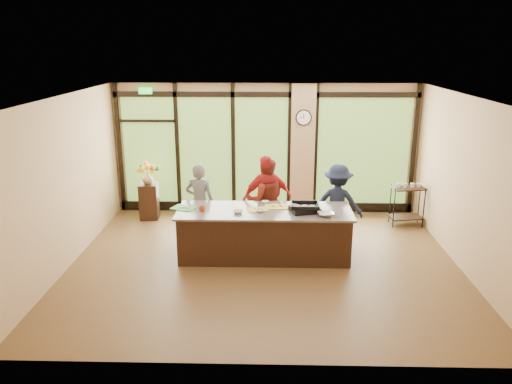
# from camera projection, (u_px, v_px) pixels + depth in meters

# --- Properties ---
(floor) EXTENTS (7.00, 7.00, 0.00)m
(floor) POSITION_uv_depth(u_px,v_px,m) (264.00, 263.00, 9.11)
(floor) COLOR brown
(floor) RESTS_ON ground
(ceiling) EXTENTS (7.00, 7.00, 0.00)m
(ceiling) POSITION_uv_depth(u_px,v_px,m) (265.00, 97.00, 8.25)
(ceiling) COLOR white
(ceiling) RESTS_ON back_wall
(back_wall) EXTENTS (7.00, 0.00, 7.00)m
(back_wall) POSITION_uv_depth(u_px,v_px,m) (266.00, 149.00, 11.55)
(back_wall) COLOR tan
(back_wall) RESTS_ON floor
(left_wall) EXTENTS (0.00, 6.00, 6.00)m
(left_wall) POSITION_uv_depth(u_px,v_px,m) (66.00, 183.00, 8.77)
(left_wall) COLOR tan
(left_wall) RESTS_ON floor
(right_wall) EXTENTS (0.00, 6.00, 6.00)m
(right_wall) POSITION_uv_depth(u_px,v_px,m) (467.00, 185.00, 8.59)
(right_wall) COLOR tan
(right_wall) RESTS_ON floor
(window_wall) EXTENTS (6.90, 0.12, 3.00)m
(window_wall) POSITION_uv_depth(u_px,v_px,m) (273.00, 154.00, 11.53)
(window_wall) COLOR tan
(window_wall) RESTS_ON floor
(island_base) EXTENTS (3.10, 1.00, 0.88)m
(island_base) POSITION_uv_depth(u_px,v_px,m) (264.00, 234.00, 9.27)
(island_base) COLOR black
(island_base) RESTS_ON floor
(countertop) EXTENTS (3.20, 1.10, 0.04)m
(countertop) POSITION_uv_depth(u_px,v_px,m) (264.00, 211.00, 9.14)
(countertop) COLOR #6E635B
(countertop) RESTS_ON island_base
(wall_clock) EXTENTS (0.36, 0.04, 0.36)m
(wall_clock) POSITION_uv_depth(u_px,v_px,m) (304.00, 118.00, 11.19)
(wall_clock) COLOR black
(wall_clock) RESTS_ON window_wall
(cook_left) EXTENTS (0.63, 0.46, 1.60)m
(cook_left) POSITION_uv_depth(u_px,v_px,m) (200.00, 202.00, 9.99)
(cook_left) COLOR slate
(cook_left) RESTS_ON floor
(cook_midleft) EXTENTS (0.90, 0.75, 1.69)m
(cook_midleft) POSITION_uv_depth(u_px,v_px,m) (266.00, 200.00, 9.96)
(cook_midleft) COLOR maroon
(cook_midleft) RESTS_ON floor
(cook_midright) EXTENTS (1.11, 0.75, 1.76)m
(cook_midright) POSITION_uv_depth(u_px,v_px,m) (267.00, 199.00, 9.91)
(cook_midright) COLOR red
(cook_midright) RESTS_ON floor
(cook_right) EXTENTS (1.11, 0.78, 1.58)m
(cook_right) POSITION_uv_depth(u_px,v_px,m) (337.00, 203.00, 9.96)
(cook_right) COLOR #171D33
(cook_right) RESTS_ON floor
(roasting_pan) EXTENTS (0.59, 0.52, 0.09)m
(roasting_pan) POSITION_uv_depth(u_px,v_px,m) (305.00, 209.00, 9.03)
(roasting_pan) COLOR black
(roasting_pan) RESTS_ON countertop
(mixing_bowl) EXTENTS (0.34, 0.34, 0.07)m
(mixing_bowl) POSITION_uv_depth(u_px,v_px,m) (326.00, 214.00, 8.80)
(mixing_bowl) COLOR silver
(mixing_bowl) RESTS_ON countertop
(cutting_board_left) EXTENTS (0.51, 0.45, 0.01)m
(cutting_board_left) POSITION_uv_depth(u_px,v_px,m) (183.00, 208.00, 9.23)
(cutting_board_left) COLOR #338D36
(cutting_board_left) RESTS_ON countertop
(cutting_board_center) EXTENTS (0.42, 0.36, 0.01)m
(cutting_board_center) POSITION_uv_depth(u_px,v_px,m) (258.00, 210.00, 9.14)
(cutting_board_center) COLOR gold
(cutting_board_center) RESTS_ON countertop
(cutting_board_right) EXTENTS (0.44, 0.34, 0.01)m
(cutting_board_right) POSITION_uv_depth(u_px,v_px,m) (276.00, 207.00, 9.30)
(cutting_board_right) COLOR gold
(cutting_board_right) RESTS_ON countertop
(prep_bowl_near) EXTENTS (0.22, 0.22, 0.05)m
(prep_bowl_near) POSITION_uv_depth(u_px,v_px,m) (238.00, 212.00, 8.96)
(prep_bowl_near) COLOR silver
(prep_bowl_near) RESTS_ON countertop
(prep_bowl_mid) EXTENTS (0.17, 0.17, 0.05)m
(prep_bowl_mid) POSITION_uv_depth(u_px,v_px,m) (260.00, 211.00, 9.02)
(prep_bowl_mid) COLOR silver
(prep_bowl_mid) RESTS_ON countertop
(prep_bowl_far) EXTENTS (0.18, 0.18, 0.04)m
(prep_bowl_far) POSITION_uv_depth(u_px,v_px,m) (265.00, 202.00, 9.54)
(prep_bowl_far) COLOR silver
(prep_bowl_far) RESTS_ON countertop
(red_ramekin) EXTENTS (0.15, 0.15, 0.09)m
(red_ramekin) POSITION_uv_depth(u_px,v_px,m) (202.00, 209.00, 9.05)
(red_ramekin) COLOR #BA3212
(red_ramekin) RESTS_ON countertop
(flower_stand) EXTENTS (0.44, 0.44, 0.82)m
(flower_stand) POSITION_uv_depth(u_px,v_px,m) (149.00, 201.00, 11.32)
(flower_stand) COLOR black
(flower_stand) RESTS_ON floor
(flower_vase) EXTENTS (0.33, 0.33, 0.26)m
(flower_vase) POSITION_uv_depth(u_px,v_px,m) (148.00, 178.00, 11.17)
(flower_vase) COLOR #957851
(flower_vase) RESTS_ON flower_stand
(bar_cart) EXTENTS (0.75, 0.51, 0.95)m
(bar_cart) POSITION_uv_depth(u_px,v_px,m) (407.00, 200.00, 10.86)
(bar_cart) COLOR black
(bar_cart) RESTS_ON floor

